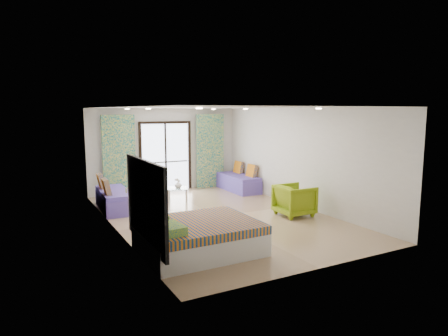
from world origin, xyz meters
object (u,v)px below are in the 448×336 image
daybed_left (114,199)px  armchair (295,199)px  coffee_table (178,189)px  bed (198,236)px  daybed_right (239,182)px

daybed_left → armchair: bearing=-32.5°
daybed_left → coffee_table: (1.88, 0.16, 0.06)m
bed → coffee_table: 4.35m
bed → coffee_table: size_ratio=2.70×
bed → coffee_table: (1.25, 4.17, 0.04)m
bed → daybed_left: size_ratio=1.10×
daybed_right → bed: bearing=-126.6°
daybed_left → daybed_right: (4.23, 0.65, -0.01)m
bed → daybed_right: (3.60, 4.65, -0.02)m
daybed_left → armchair: (3.88, -2.75, 0.14)m
daybed_right → daybed_left: bearing=-170.2°
daybed_right → armchair: 3.42m
armchair → daybed_right: bearing=-4.5°
daybed_left → coffee_table: 1.89m
daybed_right → coffee_table: bearing=-167.3°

